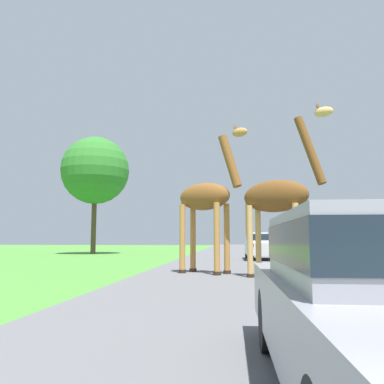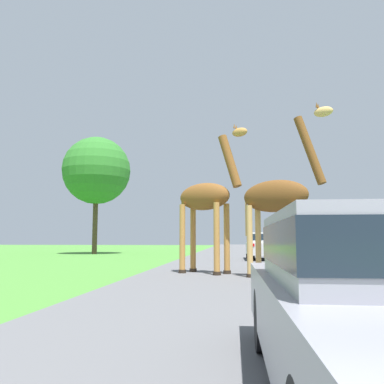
{
  "view_description": "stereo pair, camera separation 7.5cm",
  "coord_description": "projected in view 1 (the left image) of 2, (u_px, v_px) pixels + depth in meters",
  "views": [
    {
      "loc": [
        -0.83,
        0.77,
        1.17
      ],
      "look_at": [
        -2.18,
        14.79,
        2.8
      ],
      "focal_mm": 38.0,
      "sensor_mm": 36.0,
      "label": 1
    },
    {
      "loc": [
        -0.76,
        0.77,
        1.17
      ],
      "look_at": [
        -2.18,
        14.79,
        2.8
      ],
      "focal_mm": 38.0,
      "sensor_mm": 36.0,
      "label": 2
    }
  ],
  "objects": [
    {
      "name": "giraffe_near_road",
      "position": [
        207.0,
        202.0,
        14.04
      ],
      "size": [
        2.61,
        1.81,
        5.02
      ],
      "rotation": [
        0.0,
        0.0,
        -2.1
      ],
      "color": "#B77F3D",
      "rests_on": "ground"
    },
    {
      "name": "tree_centre_back",
      "position": [
        95.0,
        171.0,
        32.4
      ],
      "size": [
        5.37,
        5.37,
        9.3
      ],
      "color": "#4C3828",
      "rests_on": "ground"
    },
    {
      "name": "car_far_ahead",
      "position": [
        328.0,
        249.0,
        16.15
      ],
      "size": [
        1.7,
        4.81,
        1.46
      ],
      "color": "#561914",
      "rests_on": "ground"
    },
    {
      "name": "giraffe_companion",
      "position": [
        279.0,
        199.0,
        12.43
      ],
      "size": [
        2.76,
        1.86,
        5.17
      ],
      "rotation": [
        0.0,
        0.0,
        -2.09
      ],
      "color": "tan",
      "rests_on": "ground"
    },
    {
      "name": "road",
      "position": [
        243.0,
        256.0,
        28.69
      ],
      "size": [
        7.93,
        120.0,
        0.0
      ],
      "color": "#5B5B5E",
      "rests_on": "ground"
    },
    {
      "name": "car_queue_left",
      "position": [
        262.0,
        245.0,
        23.39
      ],
      "size": [
        1.86,
        4.3,
        1.54
      ],
      "color": "silver",
      "rests_on": "ground"
    }
  ]
}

